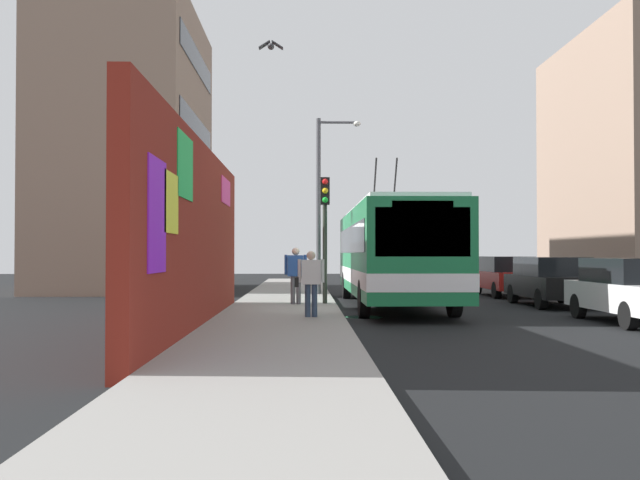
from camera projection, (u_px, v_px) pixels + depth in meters
ground_plane at (339, 314)px, 20.03m from camera, size 80.00×80.00×0.00m
sidewalk_slab at (283, 311)px, 19.99m from camera, size 48.00×3.20×0.15m
graffiti_wall at (198, 236)px, 15.71m from camera, size 13.47×0.32×4.13m
building_far_left at (130, 151)px, 33.39m from camera, size 10.92×6.29×13.00m
city_bus at (391, 251)px, 22.83m from camera, size 12.31×2.69×4.95m
parked_car_white at (634, 289)px, 17.18m from camera, size 4.38×1.86×1.58m
parked_car_black at (552, 280)px, 22.90m from camera, size 4.39×1.93×1.58m
parked_car_red at (506, 275)px, 28.14m from camera, size 4.40×1.79×1.58m
pedestrian_midblock at (296, 271)px, 21.68m from camera, size 0.23×0.69×1.72m
pedestrian_at_curb at (311, 279)px, 17.30m from camera, size 0.22×0.73×1.60m
traffic_light at (325, 218)px, 21.96m from camera, size 0.49×0.28×3.92m
street_lamp at (323, 193)px, 27.27m from camera, size 0.44×1.72×6.74m
curbside_puddle at (364, 317)px, 18.90m from camera, size 1.01×1.01×0.00m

